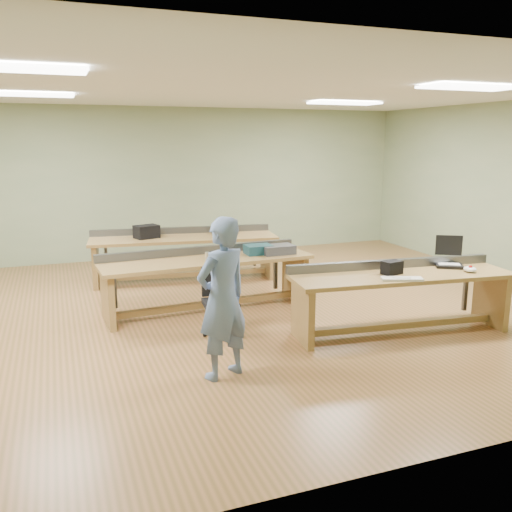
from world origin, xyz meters
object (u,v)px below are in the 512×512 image
(workbench_back, at_px, (184,247))
(person, at_px, (222,299))
(workbench_front, at_px, (400,289))
(task_chair, at_px, (220,313))
(parts_bin_grey, at_px, (278,250))
(mug, at_px, (210,255))
(camera_bag, at_px, (392,267))
(drinks_can, at_px, (207,256))
(workbench_mid, at_px, (207,272))
(parts_bin_teal, at_px, (258,249))
(laptop_base, at_px, (449,266))

(workbench_back, height_order, person, person)
(workbench_front, distance_m, task_chair, 2.24)
(workbench_front, relative_size, parts_bin_grey, 6.14)
(mug, bearing_deg, camera_bag, -42.44)
(workbench_front, distance_m, drinks_can, 2.56)
(workbench_mid, distance_m, task_chair, 1.12)
(workbench_mid, bearing_deg, parts_bin_teal, -2.02)
(camera_bag, bearing_deg, drinks_can, 129.64)
(workbench_mid, height_order, workbench_back, same)
(camera_bag, relative_size, drinks_can, 2.08)
(workbench_back, relative_size, laptop_base, 9.62)
(camera_bag, bearing_deg, workbench_back, 105.22)
(workbench_front, relative_size, camera_bag, 11.74)
(workbench_mid, height_order, drinks_can, drinks_can)
(workbench_back, bearing_deg, person, -90.18)
(parts_bin_teal, bearing_deg, mug, -178.37)
(workbench_front, xyz_separation_m, drinks_can, (-2.03, 1.53, 0.25))
(camera_bag, bearing_deg, workbench_mid, 126.53)
(laptop_base, xyz_separation_m, drinks_can, (-2.81, 1.46, 0.04))
(person, distance_m, camera_bag, 2.36)
(laptop_base, bearing_deg, person, -138.79)
(workbench_front, bearing_deg, task_chair, 170.75)
(workbench_back, distance_m, laptop_base, 4.35)
(laptop_base, xyz_separation_m, parts_bin_grey, (-1.74, 1.54, 0.04))
(workbench_mid, distance_m, mug, 0.24)
(person, height_order, task_chair, person)
(workbench_front, distance_m, workbench_back, 3.98)
(drinks_can, bearing_deg, workbench_back, 86.28)
(task_chair, relative_size, parts_bin_grey, 1.84)
(workbench_mid, distance_m, parts_bin_teal, 0.82)
(task_chair, height_order, parts_bin_grey, parts_bin_grey)
(workbench_back, distance_m, parts_bin_grey, 2.11)
(laptop_base, bearing_deg, drinks_can, -176.07)
(parts_bin_teal, distance_m, drinks_can, 0.82)
(task_chair, relative_size, drinks_can, 7.29)
(parts_bin_teal, relative_size, drinks_can, 3.23)
(task_chair, bearing_deg, workbench_back, 90.74)
(person, height_order, mug, person)
(task_chair, relative_size, parts_bin_teal, 2.26)
(workbench_mid, bearing_deg, parts_bin_grey, -7.46)
(workbench_mid, bearing_deg, camera_bag, -45.24)
(workbench_back, xyz_separation_m, mug, (-0.04, -1.81, 0.23))
(laptop_base, relative_size, drinks_can, 2.86)
(parts_bin_teal, height_order, drinks_can, parts_bin_teal)
(workbench_front, relative_size, parts_bin_teal, 7.55)
(person, bearing_deg, camera_bag, 169.20)
(workbench_front, height_order, mug, workbench_front)
(workbench_back, xyz_separation_m, person, (-0.53, -3.97, 0.26))
(laptop_base, xyz_separation_m, parts_bin_teal, (-2.01, 1.63, 0.05))
(task_chair, xyz_separation_m, mug, (0.19, 1.08, 0.48))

